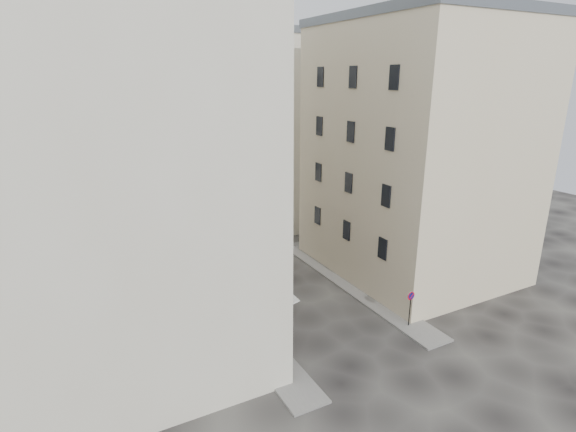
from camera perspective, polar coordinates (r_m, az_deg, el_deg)
ground at (r=29.18m, az=3.80°, el=-12.67°), size 90.00×90.00×0.00m
sidewalk_left at (r=30.60m, az=-7.58°, el=-11.14°), size 2.00×22.00×0.12m
sidewalk_right at (r=33.58m, az=7.73°, el=-8.42°), size 2.00×18.00×0.12m
building_left at (r=24.94m, az=-20.80°, el=6.35°), size 12.20×16.20×20.60m
building_right at (r=34.91m, az=16.03°, el=8.03°), size 12.20×14.20×18.60m
building_back at (r=42.58m, az=-10.79°, el=9.99°), size 18.20×10.20×18.60m
cafe_storefront at (r=27.32m, az=-5.12°, el=-10.43°), size 1.74×7.30×3.50m
stone_steps at (r=39.19m, az=-5.84°, el=-3.92°), size 9.00×3.15×0.80m
bollard_near at (r=26.79m, az=-1.16°, el=-14.31°), size 0.12×0.12×0.98m
bollard_mid at (r=29.54m, az=-4.26°, el=-11.11°), size 0.12×0.12×0.98m
bollard_far at (r=32.44m, az=-6.78°, el=-8.44°), size 0.12×0.12×0.98m
no_parking_sign at (r=28.23m, az=15.30°, el=-10.52°), size 0.54×0.10×2.37m
bistro_table_a at (r=26.36m, az=-1.13°, el=-14.94°), size 1.42×0.66×1.00m
bistro_table_b at (r=28.20m, az=-1.17°, el=-12.63°), size 1.37×0.64×0.96m
bistro_table_c at (r=28.34m, az=-2.94°, el=-12.51°), size 1.33×0.63×0.94m
bistro_table_d at (r=30.08m, az=-4.69°, el=-10.76°), size 1.20×0.56×0.85m
bistro_table_e at (r=31.35m, az=-6.16°, el=-9.63°), size 1.13×0.53×0.80m
pedestrian at (r=28.42m, az=-1.99°, el=-11.69°), size 0.59×0.40×1.59m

